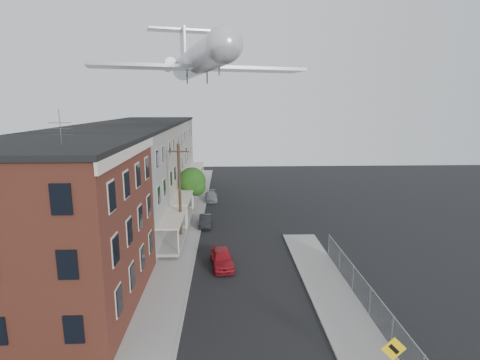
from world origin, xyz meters
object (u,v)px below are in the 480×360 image
at_px(utility_pole, 180,192).
at_px(car_near, 222,258).
at_px(car_mid, 205,221).
at_px(airplane, 197,60).
at_px(street_tree, 193,182).
at_px(warning_sign, 393,356).
at_px(car_far, 211,196).

xyz_separation_m(utility_pole, car_near, (3.80, -5.63, -3.99)).
distance_m(utility_pole, car_mid, 6.23).
bearing_deg(airplane, street_tree, -166.00).
bearing_deg(warning_sign, airplane, 109.07).
xyz_separation_m(warning_sign, airplane, (-10.08, 29.15, 15.23)).
distance_m(warning_sign, utility_pole, 22.25).
bearing_deg(utility_pole, warning_sign, -59.52).
relative_size(street_tree, car_near, 1.29).
xyz_separation_m(utility_pole, car_far, (2.19, 14.74, -4.11)).
distance_m(warning_sign, airplane, 34.39).
bearing_deg(car_near, street_tree, 95.44).
height_order(car_far, airplane, airplane).
distance_m(warning_sign, car_far, 34.97).
relative_size(street_tree, car_mid, 1.51).
bearing_deg(utility_pole, car_mid, 64.72).
xyz_separation_m(car_near, airplane, (-2.68, 15.75, 16.42)).
bearing_deg(car_mid, warning_sign, -69.18).
height_order(utility_pole, car_far, utility_pole).
bearing_deg(street_tree, warning_sign, -69.42).
bearing_deg(car_mid, airplane, 97.69).
xyz_separation_m(warning_sign, car_near, (-7.40, 13.40, -1.19)).
xyz_separation_m(street_tree, airplane, (0.80, 0.20, 13.66)).
relative_size(utility_pole, car_near, 2.22).
bearing_deg(street_tree, car_far, 68.82).
distance_m(street_tree, car_far, 5.92).
bearing_deg(car_mid, utility_pole, -116.04).
height_order(warning_sign, utility_pole, utility_pole).
bearing_deg(utility_pole, airplane, 83.66).
bearing_deg(warning_sign, car_far, 104.94).
distance_m(utility_pole, airplane, 16.07).
distance_m(car_mid, airplane, 17.58).
height_order(utility_pole, airplane, airplane).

